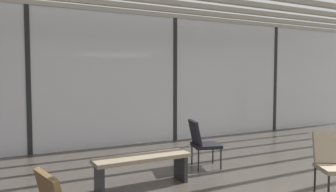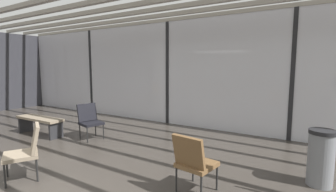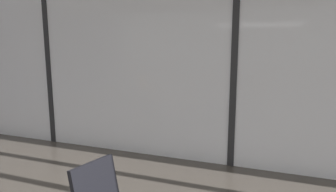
% 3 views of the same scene
% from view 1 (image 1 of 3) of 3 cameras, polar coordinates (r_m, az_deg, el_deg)
% --- Properties ---
extents(glass_curtain_wall, '(14.00, 0.08, 3.16)m').
position_cam_1_polar(glass_curtain_wall, '(8.45, 1.11, 2.88)').
color(glass_curtain_wall, silver).
rests_on(glass_curtain_wall, ground).
extents(window_mullion_0, '(0.10, 0.12, 3.16)m').
position_cam_1_polar(window_mullion_0, '(7.47, -23.31, 2.50)').
color(window_mullion_0, black).
rests_on(window_mullion_0, ground).
extents(window_mullion_1, '(0.10, 0.12, 3.16)m').
position_cam_1_polar(window_mullion_1, '(8.45, 1.11, 2.88)').
color(window_mullion_1, black).
rests_on(window_mullion_1, ground).
extents(window_mullion_2, '(0.10, 0.12, 3.16)m').
position_cam_1_polar(window_mullion_2, '(10.57, 18.11, 2.84)').
color(window_mullion_2, black).
rests_on(window_mullion_2, ground).
extents(parked_airplane, '(13.17, 4.45, 4.45)m').
position_cam_1_polar(parked_airplane, '(13.85, -9.76, 5.77)').
color(parked_airplane, '#B2BCD6').
rests_on(parked_airplane, ground).
extents(lounge_chair_1, '(0.63, 0.60, 0.87)m').
position_cam_1_polar(lounge_chair_1, '(6.04, 5.89, -7.77)').
color(lounge_chair_1, black).
rests_on(lounge_chair_1, ground).
extents(lounge_chair_3, '(0.67, 0.69, 0.87)m').
position_cam_1_polar(lounge_chair_3, '(5.21, 27.12, -9.99)').
color(lounge_chair_3, '#7F705B').
rests_on(lounge_chair_3, ground).
extents(waiting_bench, '(1.51, 0.43, 0.47)m').
position_cam_1_polar(waiting_bench, '(5.03, -4.50, -11.61)').
color(waiting_bench, '#7F705B').
rests_on(waiting_bench, ground).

